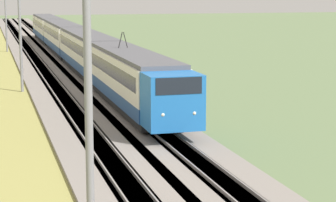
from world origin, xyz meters
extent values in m
cube|color=gray|center=(50.00, 0.00, 0.15)|extent=(240.00, 4.40, 0.30)
cube|color=gray|center=(50.00, -3.82, 0.15)|extent=(240.00, 4.40, 0.30)
cube|color=#4C4238|center=(50.00, 0.00, 0.15)|extent=(240.00, 1.57, 0.30)
cube|color=gray|center=(50.00, 0.53, 0.38)|extent=(240.00, 0.07, 0.15)
cube|color=gray|center=(50.00, -0.53, 0.38)|extent=(240.00, 0.07, 0.15)
cube|color=#4C4238|center=(50.00, -3.82, 0.15)|extent=(240.00, 1.57, 0.30)
cube|color=gray|center=(50.00, -3.29, 0.38)|extent=(240.00, 0.07, 0.15)
cube|color=gray|center=(50.00, -4.36, 0.38)|extent=(240.00, 0.07, 0.15)
cube|color=blue|center=(19.69, -3.82, 2.41)|extent=(2.38, 2.84, 2.82)
cube|color=black|center=(19.34, -3.82, 3.35)|extent=(1.71, 2.37, 0.84)
sphere|color=#F2EAC6|center=(18.55, -3.01, 1.94)|extent=(0.20, 0.20, 0.20)
sphere|color=#F2EAC6|center=(18.55, -4.64, 1.94)|extent=(0.20, 0.20, 0.20)
cube|color=navy|center=(29.46, -3.82, 1.39)|extent=(17.15, 2.96, 0.79)
cube|color=silver|center=(29.46, -3.82, 2.80)|extent=(17.15, 2.96, 2.03)
cube|color=black|center=(29.46, -3.82, 2.96)|extent=(15.78, 2.98, 0.85)
cube|color=#515156|center=(29.46, -3.82, 3.94)|extent=(17.15, 2.73, 0.25)
cube|color=black|center=(29.46, -3.82, 0.72)|extent=(16.30, 2.52, 0.55)
cylinder|color=black|center=(22.68, -3.29, 0.88)|extent=(0.86, 0.12, 0.86)
cylinder|color=black|center=(22.68, -4.36, 0.88)|extent=(0.86, 0.12, 0.86)
cube|color=navy|center=(48.40, -3.82, 1.39)|extent=(19.53, 2.96, 0.79)
cube|color=silver|center=(48.40, -3.82, 2.80)|extent=(19.53, 2.96, 2.03)
cube|color=black|center=(48.40, -3.82, 2.96)|extent=(17.97, 2.98, 0.85)
cube|color=#515156|center=(48.40, -3.82, 3.94)|extent=(19.53, 2.73, 0.25)
cube|color=black|center=(48.40, -3.82, 0.72)|extent=(18.56, 2.52, 0.55)
cube|color=navy|center=(68.53, -3.82, 1.39)|extent=(19.53, 2.96, 0.79)
cube|color=silver|center=(68.53, -3.82, 2.80)|extent=(19.53, 2.96, 2.03)
cube|color=black|center=(68.53, -3.82, 2.96)|extent=(17.97, 2.98, 0.85)
cube|color=#515156|center=(68.53, -3.82, 3.94)|extent=(19.53, 2.73, 0.25)
cube|color=black|center=(68.53, -3.82, 0.72)|extent=(18.56, 2.52, 0.55)
cube|color=navy|center=(88.67, -3.82, 1.39)|extent=(19.53, 2.96, 0.79)
cube|color=silver|center=(88.67, -3.82, 2.80)|extent=(19.53, 2.96, 2.03)
cube|color=black|center=(88.67, -3.82, 2.96)|extent=(17.97, 2.98, 0.85)
cube|color=#515156|center=(88.67, -3.82, 3.94)|extent=(19.53, 2.73, 0.25)
cube|color=black|center=(88.67, -3.82, 0.72)|extent=(18.56, 2.52, 0.55)
cylinder|color=black|center=(32.03, -3.65, 4.62)|extent=(0.06, 0.33, 1.08)
cylinder|color=black|center=(32.03, -4.00, 4.62)|extent=(0.06, 0.33, 1.08)
cube|color=black|center=(22.68, -3.82, 0.00)|extent=(0.10, 0.10, 0.00)
cylinder|color=slate|center=(5.15, 2.65, 4.67)|extent=(0.22, 0.22, 9.35)
cylinder|color=slate|center=(39.83, 2.65, 4.69)|extent=(0.22, 0.22, 9.38)
cylinder|color=slate|center=(74.51, 2.65, 4.55)|extent=(0.22, 0.22, 9.09)
camera|label=1|loc=(-11.99, 5.21, 8.03)|focal=70.00mm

